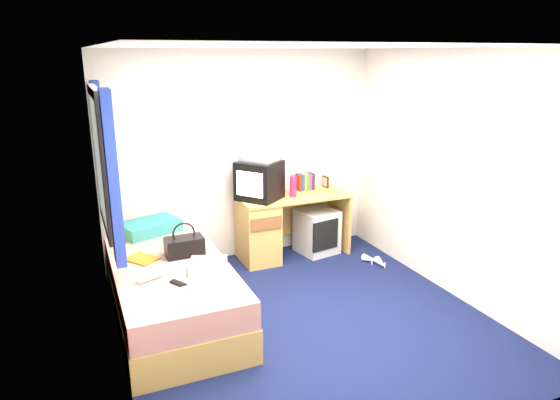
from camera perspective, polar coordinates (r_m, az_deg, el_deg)
name	(u,v)px	position (r m, az deg, el deg)	size (l,w,h in m)	color
ground	(304,319)	(4.73, 2.75, -13.40)	(3.40, 3.40, 0.00)	#0C1438
room_shell	(306,165)	(4.20, 3.02, 4.05)	(3.40, 3.40, 3.40)	white
bed	(172,291)	(4.72, -12.22, -10.17)	(1.01, 2.00, 0.54)	tan
pillow	(150,227)	(5.40, -14.64, -2.99)	(0.58, 0.37, 0.13)	#174C9A
desk	(271,226)	(5.85, -0.99, -2.95)	(1.30, 0.55, 0.75)	tan
storage_cube	(317,231)	(6.10, 4.24, -3.57)	(0.43, 0.43, 0.53)	silver
crt_tv	(259,180)	(5.64, -2.39, 2.26)	(0.59, 0.60, 0.44)	black
vcr	(259,158)	(5.59, -2.40, 4.82)	(0.38, 0.27, 0.07)	silver
book_row	(305,182)	(6.07, 2.89, 2.11)	(0.20, 0.13, 0.20)	maroon
picture_frame	(325,182)	(6.20, 5.22, 2.09)	(0.02, 0.12, 0.14)	#302010
pink_water_bottle	(293,187)	(5.76, 1.50, 1.51)	(0.07, 0.07, 0.23)	#E6205C
aerosol_can	(280,188)	(5.81, 0.04, 1.37)	(0.05, 0.05, 0.18)	silver
handbag	(184,246)	(4.73, -10.87, -5.15)	(0.35, 0.20, 0.32)	black
towel	(208,266)	(4.36, -8.20, -7.52)	(0.31, 0.26, 0.10)	white
magazine	(142,259)	(4.75, -15.52, -6.50)	(0.21, 0.28, 0.01)	gold
water_bottle	(150,276)	(4.32, -14.62, -8.41)	(0.07, 0.07, 0.20)	white
colour_swatch_fan	(195,287)	(4.12, -9.71, -9.83)	(0.22, 0.06, 0.01)	yellow
remote_control	(178,283)	(4.20, -11.54, -9.32)	(0.05, 0.16, 0.02)	black
window_assembly	(104,163)	(4.68, -19.46, 4.00)	(0.11, 1.42, 1.40)	silver
white_heels	(376,261)	(5.91, 10.94, -6.90)	(0.19, 0.37, 0.09)	white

